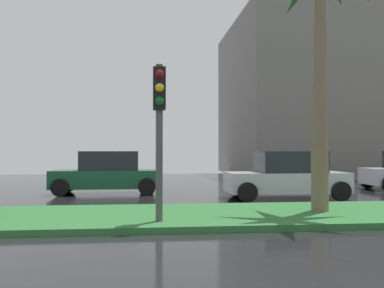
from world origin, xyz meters
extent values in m
cube|color=black|center=(0.00, 9.00, -0.05)|extent=(90.00, 42.00, 0.10)
cube|color=#2D6B33|center=(0.00, 8.00, 0.07)|extent=(85.50, 4.00, 0.15)
cylinder|color=#756048|center=(8.06, 8.01, 0.98)|extent=(0.45, 0.45, 1.65)
cylinder|color=#756048|center=(8.08, 8.03, 2.63)|extent=(0.40, 0.40, 1.65)
cylinder|color=#756048|center=(8.09, 8.04, 4.28)|extent=(0.34, 0.34, 1.65)
cylinder|color=#4C4C47|center=(3.77, 6.81, 1.92)|extent=(0.16, 0.16, 3.55)
cube|color=black|center=(3.77, 6.81, 3.15)|extent=(0.28, 0.32, 0.96)
sphere|color=maroon|center=(3.77, 6.64, 3.45)|extent=(0.20, 0.20, 0.20)
sphere|color=yellow|center=(3.77, 6.64, 3.15)|extent=(0.20, 0.20, 0.20)
sphere|color=#0F591E|center=(3.77, 6.64, 2.85)|extent=(0.20, 0.20, 0.20)
cube|color=#195133|center=(1.92, 14.89, 0.60)|extent=(4.30, 1.76, 0.72)
cube|color=#1E2328|center=(2.07, 14.89, 1.34)|extent=(2.30, 1.58, 0.76)
cylinder|color=black|center=(0.27, 13.99, 0.34)|extent=(0.68, 0.22, 0.68)
cylinder|color=black|center=(0.27, 15.79, 0.34)|extent=(0.68, 0.22, 0.68)
cylinder|color=black|center=(3.57, 13.99, 0.34)|extent=(0.68, 0.22, 0.68)
cylinder|color=black|center=(3.57, 15.79, 0.34)|extent=(0.68, 0.22, 0.68)
cube|color=silver|center=(8.56, 12.22, 0.60)|extent=(4.30, 1.76, 0.72)
cube|color=#1E2328|center=(8.71, 12.22, 1.34)|extent=(2.30, 1.58, 0.76)
cylinder|color=black|center=(6.91, 11.32, 0.34)|extent=(0.68, 0.22, 0.68)
cylinder|color=black|center=(6.91, 13.12, 0.34)|extent=(0.68, 0.22, 0.68)
cylinder|color=black|center=(10.21, 11.32, 0.34)|extent=(0.68, 0.22, 0.68)
cylinder|color=black|center=(10.21, 13.12, 0.34)|extent=(0.68, 0.22, 0.68)
cylinder|color=black|center=(13.79, 16.12, 0.34)|extent=(0.68, 0.22, 0.68)
cube|color=slate|center=(18.44, 28.24, 5.58)|extent=(16.83, 12.89, 11.16)
camera|label=1|loc=(3.40, -3.05, 1.74)|focal=40.75mm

